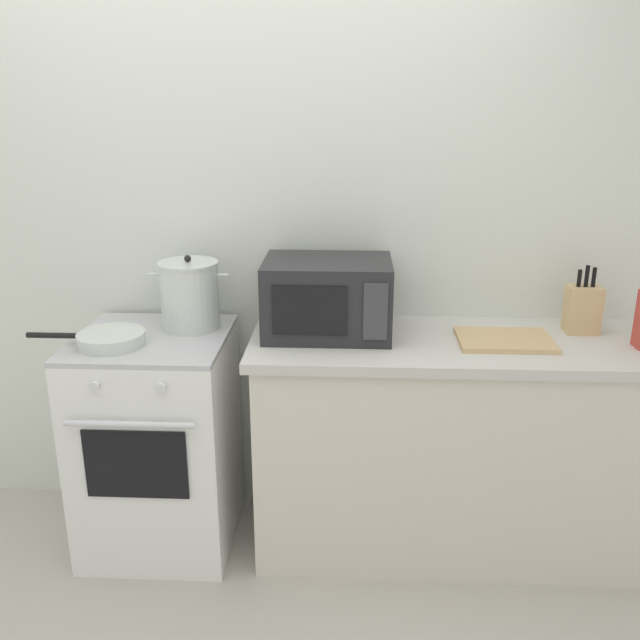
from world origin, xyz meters
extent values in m
plane|color=#B2ADA3|center=(0.00, 0.00, 0.00)|extent=(10.00, 10.00, 0.00)
cube|color=silver|center=(0.30, 0.97, 1.25)|extent=(4.40, 0.10, 2.50)
cube|color=beige|center=(0.90, 0.62, 0.44)|extent=(1.64, 0.56, 0.88)
cube|color=beige|center=(0.90, 0.62, 0.90)|extent=(1.70, 0.60, 0.04)
cube|color=white|center=(-0.35, 0.60, 0.45)|extent=(0.60, 0.60, 0.90)
cube|color=#B7B7BC|center=(-0.35, 0.60, 0.91)|extent=(0.60, 0.60, 0.02)
cube|color=black|center=(-0.35, 0.30, 0.52)|extent=(0.39, 0.01, 0.28)
cylinder|color=silver|center=(-0.35, 0.27, 0.70)|extent=(0.48, 0.02, 0.02)
cylinder|color=silver|center=(-0.47, 0.29, 0.84)|extent=(0.04, 0.02, 0.04)
cylinder|color=silver|center=(-0.23, 0.29, 0.84)|extent=(0.04, 0.02, 0.04)
cylinder|color=silver|center=(-0.21, 0.72, 1.05)|extent=(0.24, 0.24, 0.26)
cylinder|color=silver|center=(-0.21, 0.72, 1.19)|extent=(0.24, 0.24, 0.01)
sphere|color=black|center=(-0.21, 0.72, 1.21)|extent=(0.03, 0.03, 0.03)
cylinder|color=silver|center=(-0.35, 0.72, 1.14)|extent=(0.05, 0.01, 0.01)
cylinder|color=silver|center=(-0.07, 0.72, 1.14)|extent=(0.05, 0.01, 0.01)
cylinder|color=silver|center=(-0.47, 0.50, 0.95)|extent=(0.26, 0.26, 0.05)
cylinder|color=black|center=(-0.70, 0.50, 0.96)|extent=(0.20, 0.02, 0.02)
cube|color=#232326|center=(0.35, 0.68, 1.07)|extent=(0.50, 0.36, 0.30)
cube|color=black|center=(0.29, 0.50, 1.07)|extent=(0.28, 0.01, 0.19)
cube|color=#38383D|center=(0.54, 0.50, 1.07)|extent=(0.09, 0.01, 0.22)
cube|color=tan|center=(1.04, 0.60, 0.93)|extent=(0.36, 0.26, 0.02)
cube|color=tan|center=(1.37, 0.74, 1.02)|extent=(0.13, 0.10, 0.19)
cylinder|color=black|center=(1.34, 0.74, 1.14)|extent=(0.02, 0.02, 0.07)
cylinder|color=black|center=(1.37, 0.74, 1.15)|extent=(0.02, 0.02, 0.09)
cylinder|color=black|center=(1.40, 0.74, 1.15)|extent=(0.02, 0.02, 0.08)
camera|label=1|loc=(0.45, -1.93, 1.84)|focal=38.51mm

